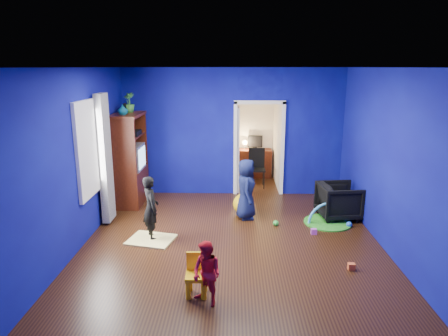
{
  "coord_description": "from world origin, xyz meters",
  "views": [
    {
      "loc": [
        0.01,
        -6.27,
        2.91
      ],
      "look_at": [
        -0.14,
        0.4,
        1.21
      ],
      "focal_mm": 32.0,
      "sensor_mm": 36.0,
      "label": 1
    }
  ],
  "objects_px": {
    "crt_tv": "(131,157)",
    "tv_armoire": "(130,159)",
    "armchair": "(339,201)",
    "kid_chair": "(196,277)",
    "play_mat": "(327,222)",
    "study_desk": "(255,163)",
    "toddler_red": "(207,274)",
    "hopper_ball": "(243,204)",
    "child_black": "(151,208)",
    "child_navy": "(246,189)",
    "vase": "(123,110)",
    "folding_chair": "(257,169)"
  },
  "relations": [
    {
      "from": "crt_tv",
      "to": "tv_armoire",
      "type": "bearing_deg",
      "value": 180.0
    },
    {
      "from": "armchair",
      "to": "kid_chair",
      "type": "xyz_separation_m",
      "value": [
        -2.56,
        -2.83,
        -0.1
      ]
    },
    {
      "from": "play_mat",
      "to": "study_desk",
      "type": "distance_m",
      "value": 3.56
    },
    {
      "from": "toddler_red",
      "to": "kid_chair",
      "type": "bearing_deg",
      "value": 165.45
    },
    {
      "from": "armchair",
      "to": "tv_armoire",
      "type": "bearing_deg",
      "value": 72.38
    },
    {
      "from": "toddler_red",
      "to": "hopper_ball",
      "type": "xyz_separation_m",
      "value": [
        0.53,
        3.22,
        -0.21
      ]
    },
    {
      "from": "armchair",
      "to": "tv_armoire",
      "type": "relative_size",
      "value": 0.39
    },
    {
      "from": "crt_tv",
      "to": "kid_chair",
      "type": "bearing_deg",
      "value": -64.71
    },
    {
      "from": "child_black",
      "to": "toddler_red",
      "type": "relative_size",
      "value": 1.34
    },
    {
      "from": "child_navy",
      "to": "kid_chair",
      "type": "relative_size",
      "value": 2.38
    },
    {
      "from": "child_black",
      "to": "vase",
      "type": "relative_size",
      "value": 5.25
    },
    {
      "from": "toddler_red",
      "to": "play_mat",
      "type": "xyz_separation_m",
      "value": [
        2.14,
        2.74,
        -0.41
      ]
    },
    {
      "from": "child_black",
      "to": "study_desk",
      "type": "bearing_deg",
      "value": -50.77
    },
    {
      "from": "armchair",
      "to": "folding_chair",
      "type": "relative_size",
      "value": 0.83
    },
    {
      "from": "hopper_ball",
      "to": "vase",
      "type": "bearing_deg",
      "value": 172.25
    },
    {
      "from": "armchair",
      "to": "study_desk",
      "type": "distance_m",
      "value": 3.38
    },
    {
      "from": "folding_chair",
      "to": "kid_chair",
      "type": "bearing_deg",
      "value": -102.16
    },
    {
      "from": "child_navy",
      "to": "tv_armoire",
      "type": "height_order",
      "value": "tv_armoire"
    },
    {
      "from": "crt_tv",
      "to": "play_mat",
      "type": "distance_m",
      "value": 4.28
    },
    {
      "from": "crt_tv",
      "to": "hopper_ball",
      "type": "height_order",
      "value": "crt_tv"
    },
    {
      "from": "toddler_red",
      "to": "play_mat",
      "type": "distance_m",
      "value": 3.49
    },
    {
      "from": "hopper_ball",
      "to": "study_desk",
      "type": "relative_size",
      "value": 0.47
    },
    {
      "from": "armchair",
      "to": "kid_chair",
      "type": "height_order",
      "value": "armchair"
    },
    {
      "from": "toddler_red",
      "to": "hopper_ball",
      "type": "relative_size",
      "value": 2.03
    },
    {
      "from": "toddler_red",
      "to": "folding_chair",
      "type": "height_order",
      "value": "folding_chair"
    },
    {
      "from": "child_navy",
      "to": "play_mat",
      "type": "xyz_separation_m",
      "value": [
        1.56,
        -0.23,
        -0.58
      ]
    },
    {
      "from": "child_navy",
      "to": "vase",
      "type": "xyz_separation_m",
      "value": [
        -2.49,
        0.58,
        1.47
      ]
    },
    {
      "from": "child_navy",
      "to": "tv_armoire",
      "type": "distance_m",
      "value": 2.67
    },
    {
      "from": "folding_chair",
      "to": "vase",
      "type": "bearing_deg",
      "value": -151.18
    },
    {
      "from": "hopper_ball",
      "to": "kid_chair",
      "type": "xyz_separation_m",
      "value": [
        -0.68,
        -3.02,
        0.04
      ]
    },
    {
      "from": "tv_armoire",
      "to": "study_desk",
      "type": "height_order",
      "value": "tv_armoire"
    },
    {
      "from": "folding_chair",
      "to": "armchair",
      "type": "bearing_deg",
      "value": -54.09
    },
    {
      "from": "vase",
      "to": "armchair",
      "type": "bearing_deg",
      "value": -6.86
    },
    {
      "from": "folding_chair",
      "to": "toddler_red",
      "type": "bearing_deg",
      "value": -100.07
    },
    {
      "from": "tv_armoire",
      "to": "child_black",
      "type": "bearing_deg",
      "value": -66.4
    },
    {
      "from": "study_desk",
      "to": "folding_chair",
      "type": "height_order",
      "value": "folding_chair"
    },
    {
      "from": "child_black",
      "to": "crt_tv",
      "type": "bearing_deg",
      "value": -2.23
    },
    {
      "from": "child_black",
      "to": "child_navy",
      "type": "height_order",
      "value": "child_navy"
    },
    {
      "from": "folding_chair",
      "to": "crt_tv",
      "type": "bearing_deg",
      "value": -155.76
    },
    {
      "from": "tv_armoire",
      "to": "kid_chair",
      "type": "xyz_separation_m",
      "value": [
        1.76,
        -3.65,
        -0.73
      ]
    },
    {
      "from": "crt_tv",
      "to": "hopper_ball",
      "type": "distance_m",
      "value": 2.61
    },
    {
      "from": "vase",
      "to": "study_desk",
      "type": "height_order",
      "value": "vase"
    },
    {
      "from": "study_desk",
      "to": "folding_chair",
      "type": "bearing_deg",
      "value": -90.0
    },
    {
      "from": "toddler_red",
      "to": "folding_chair",
      "type": "relative_size",
      "value": 0.91
    },
    {
      "from": "study_desk",
      "to": "tv_armoire",
      "type": "bearing_deg",
      "value": -141.89
    },
    {
      "from": "play_mat",
      "to": "folding_chair",
      "type": "relative_size",
      "value": 0.97
    },
    {
      "from": "toddler_red",
      "to": "kid_chair",
      "type": "distance_m",
      "value": 0.3
    },
    {
      "from": "toddler_red",
      "to": "study_desk",
      "type": "height_order",
      "value": "toddler_red"
    },
    {
      "from": "hopper_ball",
      "to": "folding_chair",
      "type": "height_order",
      "value": "folding_chair"
    },
    {
      "from": "crt_tv",
      "to": "play_mat",
      "type": "bearing_deg",
      "value": -15.5
    }
  ]
}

